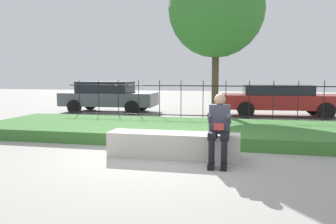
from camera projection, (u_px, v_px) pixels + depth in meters
ground_plane at (159, 156)px, 6.62m from camera, size 60.00×60.00×0.00m
stone_bench at (173, 146)px, 6.54m from camera, size 2.61×0.58×0.49m
person_seated_reader at (219, 126)px, 5.97m from camera, size 0.42×0.73×1.29m
grass_berm at (180, 130)px, 8.91m from camera, size 10.97×3.34×0.29m
iron_fence at (192, 101)px, 11.00m from camera, size 8.97×0.03×1.47m
car_parked_left at (108, 96)px, 14.78m from camera, size 4.26×2.03×1.37m
car_parked_right at (280, 99)px, 13.17m from camera, size 4.79×2.11×1.26m
tree_behind_fence at (216, 9)px, 11.52m from camera, size 3.39×3.39×5.66m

